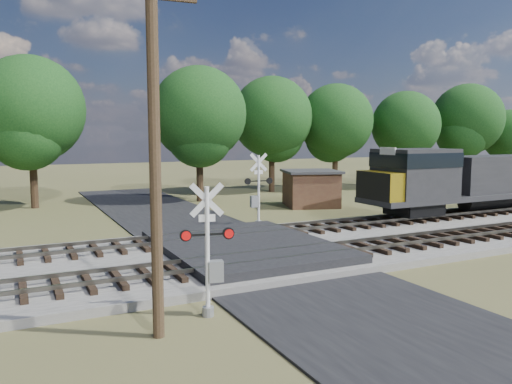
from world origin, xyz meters
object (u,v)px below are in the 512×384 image
crossing_signal_near (210,261)px  equipment_shed (311,188)px  crossing_signal_far (257,196)px  utility_pole (155,150)px

crossing_signal_near → equipment_shed: size_ratio=0.79×
crossing_signal_far → equipment_shed: bearing=-136.9°
equipment_shed → crossing_signal_far: bearing=-124.9°
crossing_signal_near → equipment_shed: 23.84m
crossing_signal_near → utility_pole: bearing=-143.8°
crossing_signal_far → equipment_shed: crossing_signal_far is taller
crossing_signal_far → crossing_signal_near: bearing=63.8°
crossing_signal_far → equipment_shed: (7.36, 5.67, -0.41)m
crossing_signal_far → equipment_shed: size_ratio=0.86×
utility_pole → crossing_signal_far: bearing=60.0°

